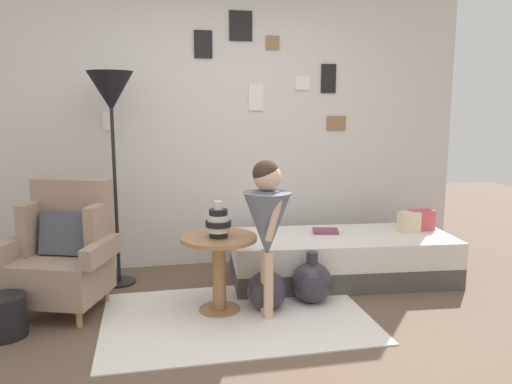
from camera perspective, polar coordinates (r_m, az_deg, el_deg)
ground_plane at (r=3.34m, az=0.89°, el=-17.41°), size 12.00×12.00×0.00m
gallery_wall at (r=4.90m, az=-4.14°, el=7.11°), size 4.80×0.12×2.60m
rug at (r=3.81m, az=-2.22°, el=-13.76°), size 1.90×1.29×0.01m
armchair at (r=4.08m, az=-20.54°, el=-6.32°), size 0.88×0.77×0.97m
daybed at (r=4.59m, az=9.47°, el=-7.19°), size 1.96×0.96×0.40m
pillow_head at (r=4.88m, az=17.93°, el=-2.98°), size 0.22×0.13×0.18m
pillow_mid at (r=4.77m, az=16.67°, el=-3.22°), size 0.18×0.13×0.18m
side_table at (r=3.80m, az=-4.14°, el=-7.35°), size 0.56×0.56×0.58m
vase_striped at (r=3.70m, az=-4.21°, el=-3.40°), size 0.19×0.19×0.27m
floor_lamp at (r=4.39m, az=-15.84°, el=9.75°), size 0.37×0.37×1.79m
person_child at (r=3.61m, az=1.24°, el=-2.91°), size 0.34×0.34×1.15m
book_on_daybed at (r=4.60m, az=7.74°, el=-4.34°), size 0.25×0.21×0.03m
demijohn_near at (r=3.90m, az=1.20°, el=-10.84°), size 0.30×0.30×0.38m
demijohn_far at (r=4.05m, az=6.22°, el=-9.92°), size 0.32×0.32×0.41m
magazine_basket at (r=3.86m, az=-26.22°, el=-12.33°), size 0.28×0.28×0.28m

